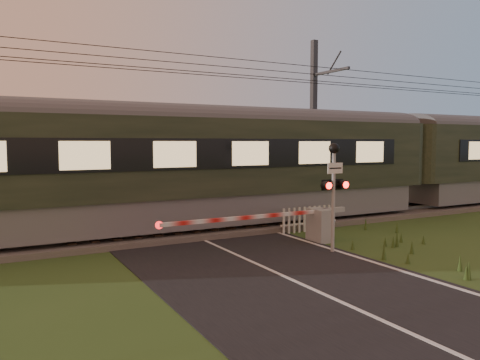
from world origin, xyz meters
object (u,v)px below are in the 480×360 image
crossing_signal (334,177)px  picket_fence (309,219)px  boom_gate (313,224)px  catenary_mast (314,123)px  train (400,160)px

crossing_signal → picket_fence: crossing_signal is taller
boom_gate → picket_fence: bearing=56.2°
picket_fence → catenary_mast: 6.37m
crossing_signal → catenary_mast: bearing=56.5°
train → crossing_signal: size_ratio=14.15×
boom_gate → crossing_signal: size_ratio=2.03×
crossing_signal → train: bearing=31.5°
train → picket_fence: train is taller
boom_gate → catenary_mast: bearing=52.6°
crossing_signal → catenary_mast: size_ratio=0.40×
boom_gate → picket_fence: 1.81m
boom_gate → crossing_signal: 2.08m
picket_fence → train: bearing=16.4°
catenary_mast → crossing_signal: bearing=-123.5°
train → catenary_mast: bearing=144.4°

